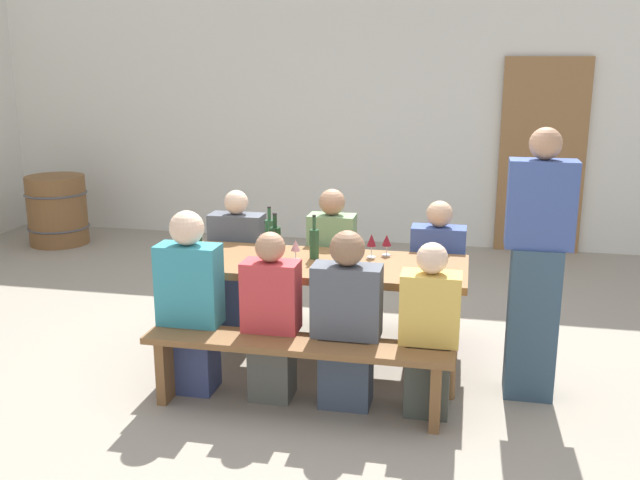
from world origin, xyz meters
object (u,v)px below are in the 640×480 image
object	(u,v)px
wooden_door	(542,157)
seated_guest_near_3	(429,334)
wine_bottle_0	(197,243)
wine_glass_3	(387,241)
wine_bottle_4	(182,248)
wine_glass_2	(371,241)
wine_bottle_1	(275,244)
seated_guest_near_2	(347,324)
wine_glass_4	(432,250)
wine_glass_1	(261,241)
seated_guest_near_0	(190,306)
seated_guest_far_1	(332,268)
bench_far	(338,287)
seated_guest_far_0	(238,266)
bench_near	(296,356)
seated_guest_near_1	(272,321)
wine_bottle_2	(314,243)
wine_glass_0	(295,246)
seated_guest_far_2	(437,279)
wine_bottle_3	(270,234)
tasting_table	(320,273)
wine_barrel	(57,210)
standing_host	(536,271)

from	to	relation	value
wooden_door	seated_guest_near_3	distance (m)	4.16
wine_bottle_0	wine_glass_3	world-z (taller)	wine_bottle_0
wine_bottle_4	wine_glass_2	xyz separation A→B (m)	(1.20, 0.43, 0.00)
wine_bottle_1	seated_guest_near_2	world-z (taller)	seated_guest_near_2
wine_glass_3	wine_glass_4	size ratio (longest dim) A/B	0.90
wine_glass_1	wine_glass_3	distance (m)	0.87
seated_guest_near_0	seated_guest_far_1	xyz separation A→B (m)	(0.70, 1.06, -0.01)
wooden_door	wine_glass_4	bearing A→B (deg)	-105.67
bench_far	seated_guest_far_0	xyz separation A→B (m)	(-0.76, -0.15, 0.17)
bench_near	wine_bottle_4	size ratio (longest dim) A/B	5.96
wine_glass_4	seated_guest_near_3	size ratio (longest dim) A/B	0.16
wine_bottle_0	wine_glass_1	bearing A→B (deg)	14.36
wooden_door	seated_guest_near_1	size ratio (longest dim) A/B	1.96
wine_bottle_2	wine_glass_2	distance (m)	0.39
wine_bottle_4	wine_glass_2	size ratio (longest dim) A/B	1.88
wine_glass_1	seated_guest_near_2	xyz separation A→B (m)	(0.68, -0.52, -0.35)
wine_glass_0	seated_guest_far_2	xyz separation A→B (m)	(0.93, 0.53, -0.33)
wine_glass_0	wine_bottle_0	bearing A→B (deg)	-170.60
seated_guest_near_2	wine_bottle_1	bearing A→B (deg)	52.65
wine_bottle_3	wine_glass_0	size ratio (longest dim) A/B	2.23
seated_guest_near_1	seated_guest_far_2	distance (m)	1.43
tasting_table	seated_guest_near_3	world-z (taller)	seated_guest_near_3
seated_guest_far_0	seated_guest_far_1	size ratio (longest dim) A/B	0.97
wine_bottle_0	bench_near	bearing A→B (deg)	-34.35
bench_near	wine_bottle_2	distance (m)	0.91
wine_bottle_3	wine_glass_1	world-z (taller)	wine_bottle_3
seated_guest_far_1	wooden_door	bearing A→B (deg)	149.68
seated_guest_near_3	tasting_table	bearing A→B (deg)	55.49
tasting_table	wine_barrel	world-z (taller)	wine_barrel
tasting_table	wine_glass_1	world-z (taller)	wine_glass_1
wine_bottle_4	wine_glass_3	distance (m)	1.39
wine_bottle_1	wine_bottle_3	xyz separation A→B (m)	(-0.13, 0.30, -0.01)
wine_glass_2	seated_guest_near_1	world-z (taller)	seated_guest_near_1
seated_guest_near_3	wine_bottle_1	bearing A→B (deg)	68.00
wine_glass_0	wine_glass_3	world-z (taller)	wine_glass_3
wine_bottle_1	seated_guest_far_0	distance (m)	0.87
tasting_table	wine_bottle_3	world-z (taller)	wine_bottle_3
wooden_door	seated_guest_near_1	world-z (taller)	wooden_door
seated_guest_far_0	bench_far	bearing A→B (deg)	101.18
seated_guest_far_1	seated_guest_near_1	bearing A→B (deg)	-9.23
wooden_door	standing_host	bearing A→B (deg)	-95.14
bench_far	seated_guest_far_1	bearing A→B (deg)	-98.14
wine_bottle_3	wooden_door	bearing A→B (deg)	57.26
seated_guest_near_1	bench_near	bearing A→B (deg)	-127.76
tasting_table	seated_guest_far_0	distance (m)	0.94
wine_bottle_3	wine_barrel	size ratio (longest dim) A/B	0.41
tasting_table	wine_glass_3	xyz separation A→B (m)	(0.42, 0.25, 0.19)
wine_glass_0	wine_glass_2	distance (m)	0.52
wine_glass_1	seated_guest_far_2	distance (m)	1.34
wine_bottle_2	wine_barrel	distance (m)	4.47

